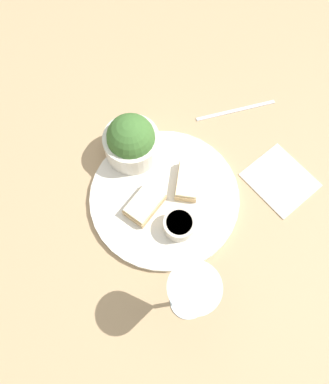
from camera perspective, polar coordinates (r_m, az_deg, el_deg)
name	(u,v)px	position (r m, az deg, el deg)	size (l,w,h in m)	color
ground_plane	(164,198)	(0.80, 0.00, -0.93)	(4.00, 4.00, 0.00)	tan
dinner_plate	(164,197)	(0.79, 0.00, -0.74)	(0.32, 0.32, 0.01)	silver
salad_bowl	(131,141)	(0.80, -5.07, 7.78)	(0.12, 0.12, 0.11)	silver
sauce_ramekin	(179,225)	(0.75, 2.23, -4.98)	(0.06, 0.06, 0.03)	beige
cheese_toast_near	(145,204)	(0.77, -3.04, -1.89)	(0.09, 0.06, 0.03)	tan
cheese_toast_far	(188,181)	(0.79, 3.55, 1.71)	(0.10, 0.07, 0.03)	tan
wine_glass	(192,292)	(0.62, 4.27, -14.96)	(0.08, 0.08, 0.18)	silver
napkin	(280,180)	(0.85, 17.25, 1.80)	(0.16, 0.17, 0.01)	beige
fork	(236,110)	(0.92, 10.84, 12.16)	(0.14, 0.14, 0.01)	silver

